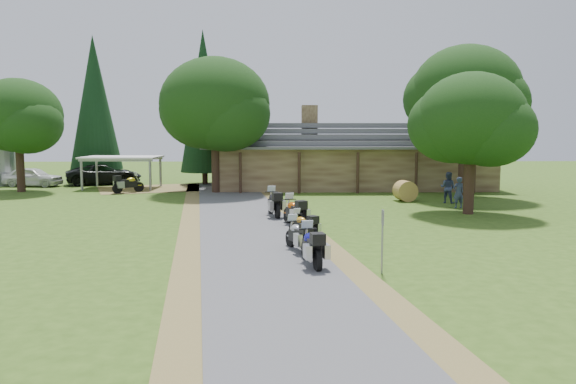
{
  "coord_description": "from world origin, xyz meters",
  "views": [
    {
      "loc": [
        0.53,
        -18.5,
        4.24
      ],
      "look_at": [
        0.98,
        5.72,
        1.6
      ],
      "focal_mm": 35.0,
      "sensor_mm": 36.0,
      "label": 1
    }
  ],
  "objects_px": {
    "motorcycle_carport_a": "(128,183)",
    "carport": "(122,172)",
    "motorcycle_row_a": "(311,245)",
    "motorcycle_row_d": "(294,211)",
    "motorcycle_row_b": "(298,234)",
    "hay_bale": "(405,191)",
    "motorcycle_row_e": "(274,202)",
    "car_dark_suv": "(104,169)",
    "car_white_sedan": "(33,174)",
    "motorcycle_row_c": "(303,225)",
    "lodge": "(350,155)"
  },
  "relations": [
    {
      "from": "motorcycle_carport_a",
      "to": "carport",
      "type": "bearing_deg",
      "value": 69.83
    },
    {
      "from": "motorcycle_row_a",
      "to": "motorcycle_row_d",
      "type": "bearing_deg",
      "value": -8.06
    },
    {
      "from": "motorcycle_row_b",
      "to": "hay_bale",
      "type": "bearing_deg",
      "value": -47.45
    },
    {
      "from": "carport",
      "to": "motorcycle_row_e",
      "type": "relative_size",
      "value": 2.58
    },
    {
      "from": "car_dark_suv",
      "to": "car_white_sedan",
      "type": "bearing_deg",
      "value": 87.33
    },
    {
      "from": "car_white_sedan",
      "to": "motorcycle_row_c",
      "type": "bearing_deg",
      "value": -130.19
    },
    {
      "from": "car_white_sedan",
      "to": "motorcycle_carport_a",
      "type": "bearing_deg",
      "value": -111.47
    },
    {
      "from": "motorcycle_row_a",
      "to": "motorcycle_row_e",
      "type": "relative_size",
      "value": 0.92
    },
    {
      "from": "lodge",
      "to": "motorcycle_row_b",
      "type": "distance_m",
      "value": 23.55
    },
    {
      "from": "car_white_sedan",
      "to": "motorcycle_row_e",
      "type": "bearing_deg",
      "value": -122.79
    },
    {
      "from": "motorcycle_row_e",
      "to": "motorcycle_carport_a",
      "type": "bearing_deg",
      "value": 30.47
    },
    {
      "from": "motorcycle_row_d",
      "to": "motorcycle_row_c",
      "type": "bearing_deg",
      "value": 165.37
    },
    {
      "from": "motorcycle_row_b",
      "to": "motorcycle_carport_a",
      "type": "relative_size",
      "value": 0.89
    },
    {
      "from": "car_dark_suv",
      "to": "hay_bale",
      "type": "distance_m",
      "value": 24.35
    },
    {
      "from": "car_dark_suv",
      "to": "motorcycle_row_d",
      "type": "height_order",
      "value": "car_dark_suv"
    },
    {
      "from": "carport",
      "to": "motorcycle_row_c",
      "type": "xyz_separation_m",
      "value": [
        12.53,
        -19.98,
        -0.61
      ]
    },
    {
      "from": "motorcycle_row_c",
      "to": "motorcycle_row_d",
      "type": "distance_m",
      "value": 2.98
    },
    {
      "from": "motorcycle_row_b",
      "to": "motorcycle_row_e",
      "type": "height_order",
      "value": "motorcycle_row_e"
    },
    {
      "from": "motorcycle_row_c",
      "to": "hay_bale",
      "type": "distance_m",
      "value": 13.7
    },
    {
      "from": "car_white_sedan",
      "to": "motorcycle_carport_a",
      "type": "distance_m",
      "value": 9.69
    },
    {
      "from": "car_dark_suv",
      "to": "motorcycle_carport_a",
      "type": "relative_size",
      "value": 3.1
    },
    {
      "from": "car_white_sedan",
      "to": "motorcycle_row_a",
      "type": "relative_size",
      "value": 2.88
    },
    {
      "from": "motorcycle_row_d",
      "to": "motorcycle_carport_a",
      "type": "relative_size",
      "value": 1.02
    },
    {
      "from": "carport",
      "to": "hay_bale",
      "type": "xyz_separation_m",
      "value": [
        19.27,
        -8.05,
        -0.57
      ]
    },
    {
      "from": "motorcycle_row_c",
      "to": "hay_bale",
      "type": "height_order",
      "value": "hay_bale"
    },
    {
      "from": "motorcycle_row_b",
      "to": "motorcycle_row_d",
      "type": "xyz_separation_m",
      "value": [
        0.02,
        5.2,
        0.09
      ]
    },
    {
      "from": "motorcycle_row_d",
      "to": "motorcycle_row_e",
      "type": "xyz_separation_m",
      "value": [
        -0.92,
        2.93,
        0.02
      ]
    },
    {
      "from": "car_white_sedan",
      "to": "motorcycle_row_e",
      "type": "xyz_separation_m",
      "value": [
        18.6,
        -15.56,
        -0.21
      ]
    },
    {
      "from": "motorcycle_row_e",
      "to": "motorcycle_row_d",
      "type": "bearing_deg",
      "value": -174.83
    },
    {
      "from": "lodge",
      "to": "carport",
      "type": "bearing_deg",
      "value": -177.38
    },
    {
      "from": "carport",
      "to": "motorcycle_row_e",
      "type": "xyz_separation_m",
      "value": [
        11.34,
        -14.08,
        -0.46
      ]
    },
    {
      "from": "motorcycle_row_c",
      "to": "motorcycle_carport_a",
      "type": "distance_m",
      "value": 20.25
    },
    {
      "from": "lodge",
      "to": "motorcycle_row_d",
      "type": "bearing_deg",
      "value": -104.89
    },
    {
      "from": "motorcycle_row_a",
      "to": "motorcycle_row_b",
      "type": "relative_size",
      "value": 1.08
    },
    {
      "from": "motorcycle_row_d",
      "to": "motorcycle_carport_a",
      "type": "xyz_separation_m",
      "value": [
        -11.02,
        13.85,
        -0.02
      ]
    },
    {
      "from": "motorcycle_row_e",
      "to": "lodge",
      "type": "bearing_deg",
      "value": -33.09
    },
    {
      "from": "lodge",
      "to": "motorcycle_row_a",
      "type": "relative_size",
      "value": 10.96
    },
    {
      "from": "motorcycle_row_a",
      "to": "carport",
      "type": "bearing_deg",
      "value": 16.73
    },
    {
      "from": "motorcycle_row_d",
      "to": "motorcycle_row_b",
      "type": "bearing_deg",
      "value": 159.97
    },
    {
      "from": "lodge",
      "to": "motorcycle_row_b",
      "type": "height_order",
      "value": "lodge"
    },
    {
      "from": "carport",
      "to": "motorcycle_carport_a",
      "type": "xyz_separation_m",
      "value": [
        1.24,
        -3.16,
        -0.49
      ]
    },
    {
      "from": "motorcycle_row_e",
      "to": "motorcycle_row_b",
      "type": "bearing_deg",
      "value": 174.06
    },
    {
      "from": "lodge",
      "to": "hay_bale",
      "type": "height_order",
      "value": "lodge"
    },
    {
      "from": "lodge",
      "to": "motorcycle_row_a",
      "type": "height_order",
      "value": "lodge"
    },
    {
      "from": "motorcycle_row_d",
      "to": "lodge",
      "type": "bearing_deg",
      "value": -34.7
    },
    {
      "from": "motorcycle_row_b",
      "to": "car_dark_suv",
      "type": "bearing_deg",
      "value": 8.82
    },
    {
      "from": "carport",
      "to": "motorcycle_row_e",
      "type": "height_order",
      "value": "carport"
    },
    {
      "from": "car_white_sedan",
      "to": "motorcycle_row_c",
      "type": "relative_size",
      "value": 3.36
    },
    {
      "from": "motorcycle_row_b",
      "to": "motorcycle_row_c",
      "type": "distance_m",
      "value": 2.25
    },
    {
      "from": "car_dark_suv",
      "to": "motorcycle_row_e",
      "type": "bearing_deg",
      "value": -163.21
    }
  ]
}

